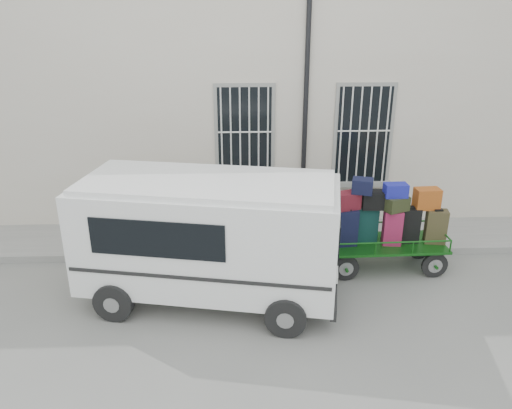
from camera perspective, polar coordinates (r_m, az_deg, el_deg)
The scene contains 5 objects.
ground at distance 9.49m, azimuth 1.65°, elevation -9.97°, with size 80.00×80.00×0.00m, color slate.
building at distance 13.71m, azimuth 0.17°, elevation 13.39°, with size 24.00×5.15×6.00m.
sidewalk at distance 11.38m, azimuth 0.89°, elevation -3.83°, with size 24.00×1.70×0.15m, color gray.
luggage_cart at distance 10.15m, azimuth 14.62°, elevation -2.17°, with size 2.73×1.09×1.94m.
van at distance 8.75m, azimuth -5.43°, elevation -3.22°, with size 4.80×2.72×2.28m.
Camera 1 is at (-0.61, -8.05, 4.98)m, focal length 35.00 mm.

